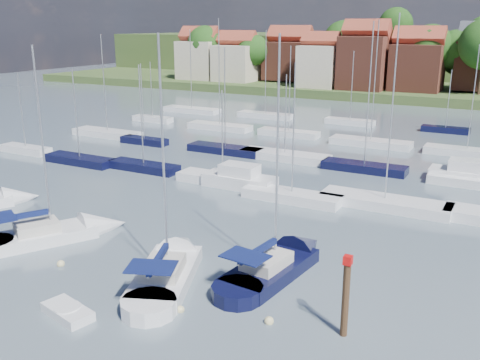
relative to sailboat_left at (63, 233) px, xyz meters
The scene contains 12 objects.
ground 38.57m from the sailboat_left, 74.04° to the left, with size 260.00×260.00×0.00m, color #4E5D6A.
sailboat_left is the anchor object (origin of this frame).
sailboat_centre 10.19m from the sailboat_left, ahead, with size 7.11×11.87×15.71m.
sailboat_navy 16.26m from the sailboat_left, 10.38° to the left, with size 4.24×11.54×15.63m.
tender 11.43m from the sailboat_left, 42.77° to the right, with size 3.33×2.12×0.66m.
timber_piling 21.96m from the sailboat_left, ahead, with size 0.40×0.40×6.53m.
buoy_c 4.82m from the sailboat_left, 45.67° to the right, with size 0.50×0.50×0.50m, color beige.
buoy_d 14.12m from the sailboat_left, 18.73° to the right, with size 0.43×0.43×0.43m, color beige.
buoy_e 14.64m from the sailboat_left, 14.20° to the left, with size 0.53×0.53×0.53m, color #D85914.
buoy_f 18.36m from the sailboat_left, 10.40° to the right, with size 0.50×0.50×0.50m, color beige.
marina_field 34.58m from the sailboat_left, 68.78° to the left, with size 79.62×41.41×15.93m.
far_shore_town 130.45m from the sailboat_left, 84.35° to the left, with size 212.46×90.00×22.27m.
Camera 1 is at (17.74, -22.64, 14.83)m, focal length 40.00 mm.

